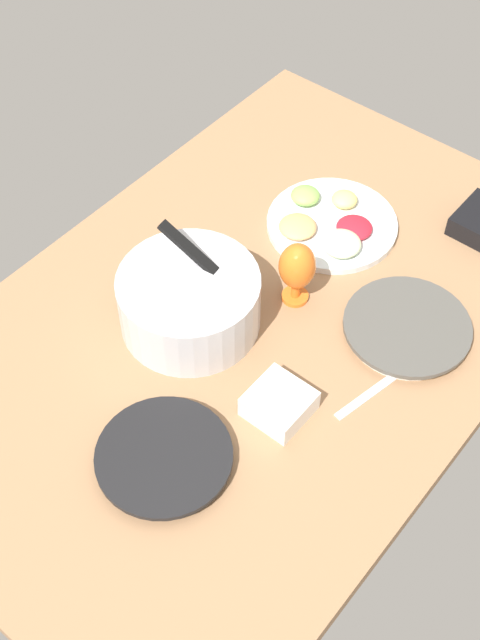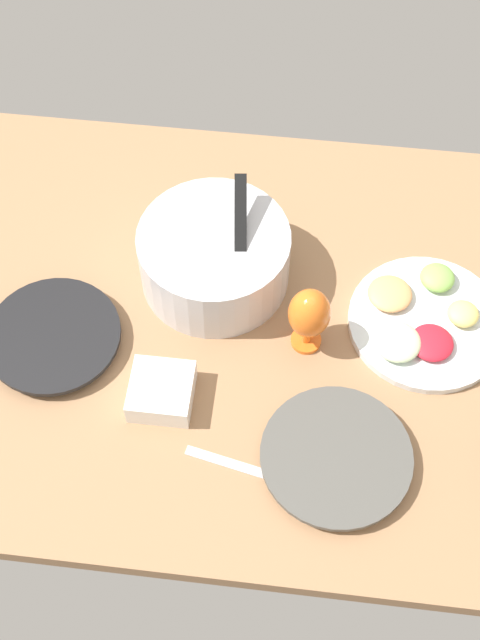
{
  "view_description": "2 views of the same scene",
  "coord_description": "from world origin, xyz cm",
  "px_view_note": "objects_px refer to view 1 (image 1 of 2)",
  "views": [
    {
      "loc": [
        -92.67,
        -72.39,
        145.25
      ],
      "look_at": [
        -4.93,
        -0.57,
        5.56
      ],
      "focal_mm": 47.43,
      "sensor_mm": 36.0,
      "label": 1
    },
    {
      "loc": [
        8.38,
        -90.41,
        146.07
      ],
      "look_at": [
        -1.82,
        -3.11,
        5.56
      ],
      "focal_mm": 47.59,
      "sensor_mm": 36.0,
      "label": 2
    }
  ],
  "objects_px": {
    "dinner_plate_right": "(407,328)",
    "hurricane_glass_orange": "(297,268)",
    "mixing_bowl": "(189,300)",
    "square_bowl_white": "(279,403)",
    "dinner_plate_left": "(164,458)",
    "fruit_platter": "(331,224)"
  },
  "relations": [
    {
      "from": "dinner_plate_right",
      "to": "hurricane_glass_orange",
      "type": "height_order",
      "value": "hurricane_glass_orange"
    },
    {
      "from": "mixing_bowl",
      "to": "square_bowl_white",
      "type": "bearing_deg",
      "value": -102.13
    },
    {
      "from": "dinner_plate_left",
      "to": "mixing_bowl",
      "type": "distance_m",
      "value": 0.36
    },
    {
      "from": "mixing_bowl",
      "to": "square_bowl_white",
      "type": "height_order",
      "value": "mixing_bowl"
    },
    {
      "from": "dinner_plate_left",
      "to": "fruit_platter",
      "type": "distance_m",
      "value": 0.74
    },
    {
      "from": "dinner_plate_left",
      "to": "dinner_plate_right",
      "type": "xyz_separation_m",
      "value": [
        0.57,
        -0.19,
        -0.0
      ]
    },
    {
      "from": "square_bowl_white",
      "to": "dinner_plate_left",
      "type": "bearing_deg",
      "value": 156.94
    },
    {
      "from": "mixing_bowl",
      "to": "hurricane_glass_orange",
      "type": "height_order",
      "value": "mixing_bowl"
    },
    {
      "from": "dinner_plate_left",
      "to": "fruit_platter",
      "type": "height_order",
      "value": "fruit_platter"
    },
    {
      "from": "hurricane_glass_orange",
      "to": "dinner_plate_right",
      "type": "bearing_deg",
      "value": -73.65
    },
    {
      "from": "dinner_plate_right",
      "to": "mixing_bowl",
      "type": "relative_size",
      "value": 0.91
    },
    {
      "from": "mixing_bowl",
      "to": "fruit_platter",
      "type": "distance_m",
      "value": 0.44
    },
    {
      "from": "fruit_platter",
      "to": "hurricane_glass_orange",
      "type": "xyz_separation_m",
      "value": [
        -0.23,
        -0.07,
        0.08
      ]
    },
    {
      "from": "dinner_plate_right",
      "to": "hurricane_glass_orange",
      "type": "distance_m",
      "value": 0.27
    },
    {
      "from": "hurricane_glass_orange",
      "to": "square_bowl_white",
      "type": "distance_m",
      "value": 0.32
    },
    {
      "from": "fruit_platter",
      "to": "mixing_bowl",
      "type": "bearing_deg",
      "value": 170.84
    },
    {
      "from": "mixing_bowl",
      "to": "hurricane_glass_orange",
      "type": "relative_size",
      "value": 1.88
    },
    {
      "from": "dinner_plate_right",
      "to": "mixing_bowl",
      "type": "xyz_separation_m",
      "value": [
        -0.27,
        0.39,
        0.06
      ]
    },
    {
      "from": "dinner_plate_left",
      "to": "dinner_plate_right",
      "type": "height_order",
      "value": "same"
    },
    {
      "from": "dinner_plate_left",
      "to": "mixing_bowl",
      "type": "xyz_separation_m",
      "value": [
        0.3,
        0.19,
        0.06
      ]
    },
    {
      "from": "dinner_plate_right",
      "to": "square_bowl_white",
      "type": "relative_size",
      "value": 2.36
    },
    {
      "from": "mixing_bowl",
      "to": "fruit_platter",
      "type": "height_order",
      "value": "mixing_bowl"
    }
  ]
}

